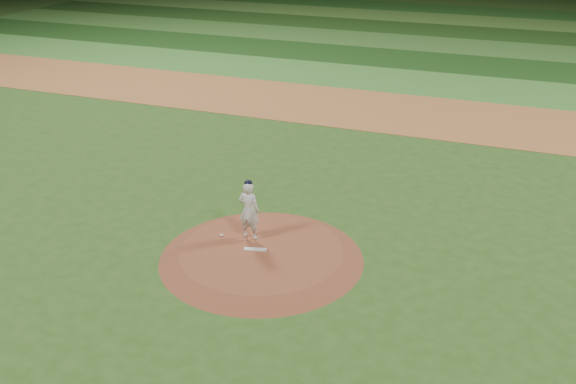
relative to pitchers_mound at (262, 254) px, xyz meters
The scene contains 12 objects.
ground 0.12m from the pitchers_mound, ahead, with size 120.00×120.00×0.00m, color #2D531A.
infield_dirt_band 14.00m from the pitchers_mound, 90.00° to the left, with size 70.00×6.00×0.02m, color #A56533.
outfield_stripe_0 19.50m from the pitchers_mound, 90.00° to the left, with size 70.00×5.00×0.02m, color #3A7B2C.
outfield_stripe_1 24.50m from the pitchers_mound, 90.00° to the left, with size 70.00×5.00×0.02m, color #194014.
outfield_stripe_2 29.50m from the pitchers_mound, 90.00° to the left, with size 70.00×5.00×0.02m, color #356825.
outfield_stripe_3 34.50m from the pitchers_mound, 90.00° to the left, with size 70.00×5.00×0.02m, color #1C4014.
outfield_stripe_4 39.50m from the pitchers_mound, 90.00° to the left, with size 70.00×5.00×0.02m, color #3F7129.
outfield_stripe_5 44.50m from the pitchers_mound, 90.00° to the left, with size 70.00×5.00×0.02m, color #1E4D19.
pitchers_mound is the anchor object (origin of this frame).
pitching_rubber 0.22m from the pitchers_mound, 158.46° to the right, with size 0.61×0.15×0.03m, color silver.
rosin_bag 1.39m from the pitchers_mound, 167.12° to the left, with size 0.10×0.10×0.06m, color white.
pitcher_on_mound 1.25m from the pitchers_mound, 137.97° to the left, with size 0.63×0.43×1.74m.
Camera 1 is at (6.00, -13.73, 8.87)m, focal length 40.00 mm.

